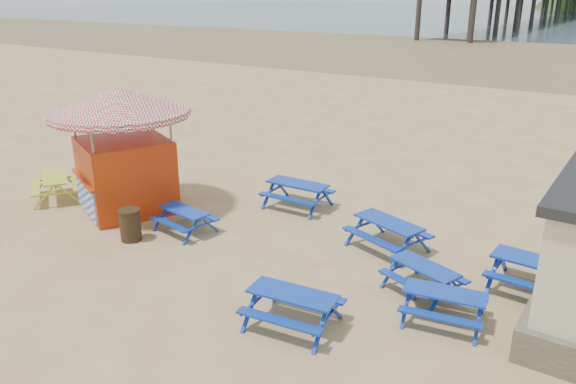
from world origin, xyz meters
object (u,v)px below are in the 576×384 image
Objects in this scene: picnic_table_blue_a at (298,195)px; ice_cream_kiosk at (122,134)px; picnic_table_blue_b at (388,235)px; picnic_table_yellow at (56,187)px; litter_bin at (130,225)px.

picnic_table_blue_a is 0.35× the size of ice_cream_kiosk.
picnic_table_blue_b is at bearing 37.68° from ice_cream_kiosk.
picnic_table_blue_a is 5.75m from ice_cream_kiosk.
picnic_table_blue_a is at bearing 60.26° from ice_cream_kiosk.
picnic_table_yellow is 0.42× the size of ice_cream_kiosk.
picnic_table_blue_b is at bearing 47.38° from picnic_table_yellow.
picnic_table_blue_b is 11.13m from picnic_table_yellow.
picnic_table_yellow is at bearing 169.19° from litter_bin.
picnic_table_blue_b is 8.53m from ice_cream_kiosk.
ice_cream_kiosk is (-4.36, -3.16, 2.04)m from picnic_table_blue_a.
litter_bin is at bearing -120.03° from picnic_table_blue_a.
picnic_table_yellow is 3.50m from ice_cream_kiosk.
picnic_table_blue_b reaches higher than picnic_table_yellow.
ice_cream_kiosk is (2.76, 0.68, 2.05)m from picnic_table_yellow.
ice_cream_kiosk reaches higher than picnic_table_blue_a.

